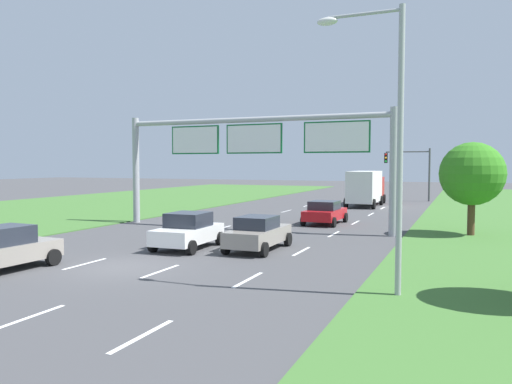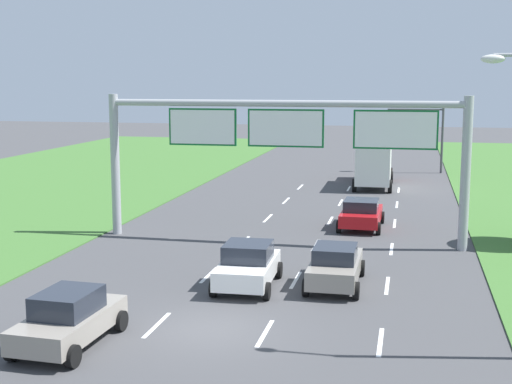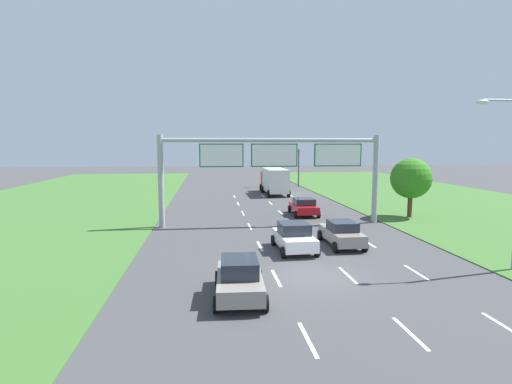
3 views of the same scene
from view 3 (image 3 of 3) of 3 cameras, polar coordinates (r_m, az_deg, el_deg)
The scene contains 12 objects.
ground_plane at distance 19.64m, azimuth 8.05°, elevation -11.87°, with size 200.00×200.00×0.00m, color #424244.
lane_dashes_inner_left at distance 24.96m, azimuth 0.55°, elevation -7.73°, with size 0.14×50.40×0.01m.
lane_dashes_inner_right at distance 25.64m, azimuth 8.40°, elevation -7.41°, with size 0.14×50.40×0.01m.
lane_dashes_slip at distance 26.76m, azimuth 15.70°, elevation -6.99°, with size 0.14×50.40×0.01m.
car_near_red at distance 23.86m, azimuth 5.46°, elevation -6.40°, with size 2.26×4.04×1.67m.
car_lead_silver at distance 25.50m, azimuth 12.12°, elevation -5.76°, with size 2.03×4.24×1.56m.
car_mid_lane at distance 35.83m, azimuth 6.83°, elevation -2.07°, with size 2.28×4.15×1.52m.
car_far_ahead at distance 16.75m, azimuth -2.37°, elevation -12.19°, with size 2.24×4.14×1.65m.
box_truck at distance 50.68m, azimuth 2.59°, elevation 1.68°, with size 2.77×8.23×3.27m.
sign_gantry at distance 30.85m, azimuth 2.73°, elevation 4.38°, with size 17.24×0.44×7.00m.
traffic_light_mast at distance 59.31m, azimuth 4.29°, elevation 4.45°, with size 4.76×0.49×5.60m.
roadside_tree_mid at distance 36.53m, azimuth 21.27°, elevation 1.81°, with size 3.44×3.44×5.12m.
Camera 3 is at (-4.87, -17.96, 6.26)m, focal length 28.00 mm.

